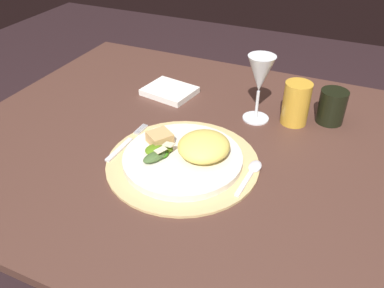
# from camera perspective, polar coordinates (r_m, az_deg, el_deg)

# --- Properties ---
(dining_table) EXTENTS (1.28, 0.93, 0.74)m
(dining_table) POSITION_cam_1_polar(r_m,az_deg,el_deg) (1.01, 3.95, -7.12)
(dining_table) COLOR #4B2E25
(dining_table) RESTS_ON ground
(placemat) EXTENTS (0.34, 0.34, 0.01)m
(placemat) POSITION_cam_1_polar(r_m,az_deg,el_deg) (0.86, -1.36, -2.66)
(placemat) COLOR tan
(placemat) RESTS_ON dining_table
(dinner_plate) EXTENTS (0.26, 0.26, 0.02)m
(dinner_plate) POSITION_cam_1_polar(r_m,az_deg,el_deg) (0.86, -1.37, -2.10)
(dinner_plate) COLOR silver
(dinner_plate) RESTS_ON placemat
(pasta_serving) EXTENTS (0.13, 0.14, 0.05)m
(pasta_serving) POSITION_cam_1_polar(r_m,az_deg,el_deg) (0.84, 1.74, -0.32)
(pasta_serving) COLOR #E8D15F
(pasta_serving) RESTS_ON dinner_plate
(salad_greens) EXTENTS (0.07, 0.09, 0.03)m
(salad_greens) POSITION_cam_1_polar(r_m,az_deg,el_deg) (0.85, -5.03, -1.24)
(salad_greens) COLOR #4D7716
(salad_greens) RESTS_ON dinner_plate
(bread_piece) EXTENTS (0.07, 0.07, 0.03)m
(bread_piece) POSITION_cam_1_polar(r_m,az_deg,el_deg) (0.89, -4.72, 0.89)
(bread_piece) COLOR tan
(bread_piece) RESTS_ON dinner_plate
(fork) EXTENTS (0.02, 0.16, 0.00)m
(fork) POSITION_cam_1_polar(r_m,az_deg,el_deg) (0.92, -9.65, 0.04)
(fork) COLOR silver
(fork) RESTS_ON placemat
(spoon) EXTENTS (0.03, 0.13, 0.01)m
(spoon) POSITION_cam_1_polar(r_m,az_deg,el_deg) (0.84, 8.71, -3.95)
(spoon) COLOR silver
(spoon) RESTS_ON placemat
(napkin) EXTENTS (0.15, 0.13, 0.02)m
(napkin) POSITION_cam_1_polar(r_m,az_deg,el_deg) (1.14, -3.29, 7.70)
(napkin) COLOR white
(napkin) RESTS_ON dining_table
(wine_glass) EXTENTS (0.07, 0.07, 0.17)m
(wine_glass) POSITION_cam_1_polar(r_m,az_deg,el_deg) (0.98, 9.89, 9.69)
(wine_glass) COLOR silver
(wine_glass) RESTS_ON dining_table
(amber_tumbler) EXTENTS (0.07, 0.07, 0.11)m
(amber_tumbler) POSITION_cam_1_polar(r_m,az_deg,el_deg) (1.01, 14.91, 5.75)
(amber_tumbler) COLOR gold
(amber_tumbler) RESTS_ON dining_table
(dark_tumbler) EXTENTS (0.07, 0.07, 0.09)m
(dark_tumbler) POSITION_cam_1_polar(r_m,az_deg,el_deg) (1.05, 19.70, 5.15)
(dark_tumbler) COLOR black
(dark_tumbler) RESTS_ON dining_table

